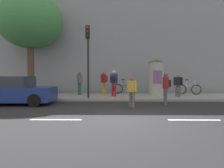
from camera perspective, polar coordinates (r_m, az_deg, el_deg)
The scene contains 16 objects.
ground_plane at distance 7.24m, azimuth 3.54°, elevation -9.92°, with size 80.00×80.00×0.00m, color #232326.
sidewalk_curb at distance 14.14m, azimuth 2.13°, elevation -3.51°, with size 36.00×4.00×0.15m, color gray.
lane_markings at distance 7.24m, azimuth 3.54°, elevation -9.89°, with size 25.80×0.16×0.01m.
building_backdrop at distance 19.37m, azimuth 1.77°, elevation 12.69°, with size 36.00×5.00×9.96m, color gray.
traffic_light at distance 12.49m, azimuth -6.72°, elevation 9.37°, with size 0.24×0.45×4.32m.
poster_column at distance 14.86m, azimuth 12.14°, elevation 1.96°, with size 1.11×1.11×2.52m.
street_tree at distance 16.35m, azimuth -21.82°, elevation 15.91°, with size 4.61×4.61×7.24m.
pedestrian_in_dark_shirt at distance 9.86m, azimuth 5.56°, elevation -1.54°, with size 0.45×0.53×1.49m.
pedestrian_in_light_jacket at distance 11.14m, azimuth 14.76°, elevation -0.44°, with size 0.39×0.56×1.69m.
pedestrian_with_backpack at distance 13.95m, azimuth 17.87°, elevation 0.14°, with size 0.49×0.49×1.48m.
pedestrian_in_red_top at distance 14.99m, azimuth -2.26°, elevation 0.99°, with size 0.51×0.53×1.70m.
pedestrian_tallest at distance 13.42m, azimuth 0.49°, elevation 0.84°, with size 0.52×0.49×1.72m.
pedestrian_near_pole at distance 14.70m, azimuth -9.00°, elevation 0.81°, with size 0.44×0.55×1.67m.
bicycle_leaning at distance 15.51m, azimuth 3.64°, elevation -1.27°, with size 1.77×0.13×1.09m.
bicycle_upright at distance 15.82m, azimuth 20.55°, elevation -1.34°, with size 1.77×0.25×1.09m.
parked_car_red at distance 12.15m, azimuth -26.39°, elevation -1.73°, with size 4.44×1.96×1.49m.
Camera 1 is at (-0.36, -7.06, 1.56)m, focal length 32.91 mm.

